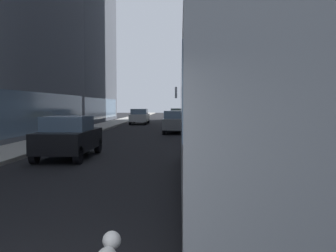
{
  "coord_description": "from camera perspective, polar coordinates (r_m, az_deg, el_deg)",
  "views": [
    {
      "loc": [
        1.5,
        -2.18,
        2.06
      ],
      "look_at": [
        1.12,
        9.67,
        1.4
      ],
      "focal_mm": 40.95,
      "sensor_mm": 36.0,
      "label": 1
    }
  ],
  "objects": [
    {
      "name": "car_black_suv",
      "position": [
        15.27,
        -14.53,
        -1.57
      ],
      "size": [
        1.75,
        4.03,
        1.62
      ],
      "color": "black",
      "rests_on": "ground"
    },
    {
      "name": "transit_bus",
      "position": [
        8.91,
        10.22,
        1.31
      ],
      "size": [
        2.78,
        11.53,
        3.05
      ],
      "color": "#999EA3",
      "rests_on": "ground"
    },
    {
      "name": "car_white_van",
      "position": [
        40.49,
        -4.26,
        1.43
      ],
      "size": [
        1.79,
        4.15,
        1.62
      ],
      "color": "silver",
      "rests_on": "ground"
    },
    {
      "name": "car_yellow_taxi",
      "position": [
        45.51,
        1.46,
        1.64
      ],
      "size": [
        1.74,
        4.74,
        1.62
      ],
      "color": "yellow",
      "rests_on": "ground"
    },
    {
      "name": "car_grey_wagon",
      "position": [
        27.92,
        1.22,
        0.65
      ],
      "size": [
        1.85,
        4.39,
        1.62
      ],
      "color": "slate",
      "rests_on": "ground"
    },
    {
      "name": "ground_plane",
      "position": [
        37.27,
        -0.47,
        0.03
      ],
      "size": [
        120.0,
        120.0,
        0.0
      ],
      "primitive_type": "plane",
      "color": "black"
    },
    {
      "name": "sidewalk_right",
      "position": [
        37.47,
        8.27,
        0.12
      ],
      "size": [
        2.4,
        110.0,
        0.15
      ],
      "primitive_type": "cube",
      "color": "#9E9991",
      "rests_on": "ground"
    },
    {
      "name": "sidewalk_left",
      "position": [
        37.93,
        -9.11,
        0.15
      ],
      "size": [
        2.4,
        110.0,
        0.15
      ],
      "primitive_type": "cube",
      "color": "#ADA89E",
      "rests_on": "ground"
    },
    {
      "name": "car_silver_sedan",
      "position": [
        35.55,
        3.93,
        1.2
      ],
      "size": [
        1.87,
        4.58,
        1.62
      ],
      "color": "#B7BABF",
      "rests_on": "ground"
    }
  ]
}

